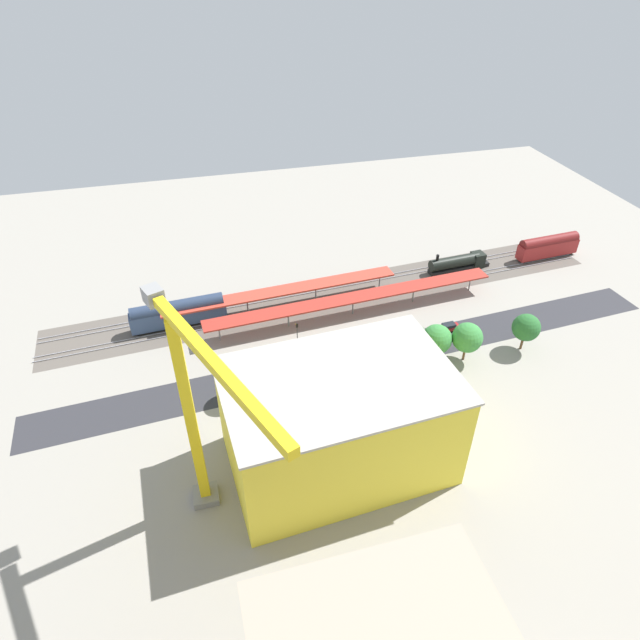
# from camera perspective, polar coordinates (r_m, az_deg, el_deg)

# --- Properties ---
(ground_plane) EXTENTS (202.83, 202.83, 0.00)m
(ground_plane) POSITION_cam_1_polar(r_m,az_deg,el_deg) (107.71, 4.54, -3.01)
(ground_plane) COLOR gray
(ground_plane) RESTS_ON ground
(rail_bed) EXTENTS (127.46, 23.35, 0.01)m
(rail_bed) POSITION_cam_1_polar(r_m,az_deg,el_deg) (123.28, 1.57, 2.74)
(rail_bed) COLOR #5B544C
(rail_bed) RESTS_ON ground
(street_asphalt) EXTENTS (127.08, 18.31, 0.01)m
(street_asphalt) POSITION_cam_1_polar(r_m,az_deg,el_deg) (105.88, 4.97, -3.84)
(street_asphalt) COLOR #2D2D33
(street_asphalt) RESTS_ON ground
(track_rails) EXTENTS (126.43, 16.95, 0.12)m
(track_rails) POSITION_cam_1_polar(r_m,az_deg,el_deg) (123.18, 1.57, 2.81)
(track_rails) COLOR #9E9EA8
(track_rails) RESTS_ON ground
(platform_canopy_near) EXTENTS (64.44, 8.81, 4.35)m
(platform_canopy_near) POSITION_cam_1_polar(r_m,az_deg,el_deg) (114.75, 3.54, 2.35)
(platform_canopy_near) COLOR #A82D23
(platform_canopy_near) RESTS_ON ground
(platform_canopy_far) EXTENTS (52.04, 7.84, 4.43)m
(platform_canopy_far) POSITION_cam_1_polar(r_m,az_deg,el_deg) (117.06, -4.08, 3.11)
(platform_canopy_far) COLOR #C63D2D
(platform_canopy_far) RESTS_ON ground
(locomotive) EXTENTS (15.99, 3.94, 5.19)m
(locomotive) POSITION_cam_1_polar(r_m,az_deg,el_deg) (136.14, 14.60, 5.90)
(locomotive) COLOR black
(locomotive) RESTS_ON ground
(passenger_coach) EXTENTS (16.68, 4.14, 5.98)m
(passenger_coach) POSITION_cam_1_polar(r_m,az_deg,el_deg) (148.15, 23.06, 7.23)
(passenger_coach) COLOR black
(passenger_coach) RESTS_ON ground
(freight_coach_far) EXTENTS (19.87, 4.45, 6.06)m
(freight_coach_far) POSITION_cam_1_polar(r_m,az_deg,el_deg) (115.57, -14.82, 0.77)
(freight_coach_far) COLOR black
(freight_coach_far) RESTS_ON ground
(parked_car_0) EXTENTS (4.84, 2.02, 1.69)m
(parked_car_0) POSITION_cam_1_polar(r_m,az_deg,el_deg) (114.73, 13.47, -0.79)
(parked_car_0) COLOR black
(parked_car_0) RESTS_ON ground
(parked_car_1) EXTENTS (4.62, 2.12, 1.72)m
(parked_car_1) POSITION_cam_1_polar(r_m,az_deg,el_deg) (111.79, 10.12, -1.37)
(parked_car_1) COLOR black
(parked_car_1) RESTS_ON ground
(parked_car_2) EXTENTS (4.52, 2.29, 1.70)m
(parked_car_2) POSITION_cam_1_polar(r_m,az_deg,el_deg) (108.74, 6.53, -2.21)
(parked_car_2) COLOR black
(parked_car_2) RESTS_ON ground
(parked_car_3) EXTENTS (4.20, 2.08, 1.59)m
(parked_car_3) POSITION_cam_1_polar(r_m,az_deg,el_deg) (107.08, 2.68, -2.71)
(parked_car_3) COLOR black
(parked_car_3) RESTS_ON ground
(parked_car_4) EXTENTS (4.51, 2.24, 1.78)m
(parked_car_4) POSITION_cam_1_polar(r_m,az_deg,el_deg) (104.72, -1.83, -3.67)
(parked_car_4) COLOR black
(parked_car_4) RESTS_ON ground
(construction_building) EXTENTS (33.87, 23.09, 16.75)m
(construction_building) POSITION_cam_1_polar(r_m,az_deg,el_deg) (81.29, 1.97, -10.83)
(construction_building) COLOR yellow
(construction_building) RESTS_ON ground
(construction_roof_slab) EXTENTS (34.51, 23.73, 0.40)m
(construction_roof_slab) POSITION_cam_1_polar(r_m,az_deg,el_deg) (75.26, 2.10, -6.37)
(construction_roof_slab) COLOR #ADA89E
(construction_roof_slab) RESTS_ON construction_building
(tower_crane) EXTENTS (12.77, 28.69, 34.31)m
(tower_crane) POSITION_cam_1_polar(r_m,az_deg,el_deg) (67.32, -12.99, -9.14)
(tower_crane) COLOR gray
(tower_crane) RESTS_ON ground
(box_truck_0) EXTENTS (9.78, 2.98, 3.19)m
(box_truck_0) POSITION_cam_1_polar(r_m,az_deg,el_deg) (98.97, 1.82, -5.88)
(box_truck_0) COLOR black
(box_truck_0) RESTS_ON ground
(box_truck_1) EXTENTS (10.06, 3.04, 3.33)m
(box_truck_1) POSITION_cam_1_polar(r_m,az_deg,el_deg) (97.19, 2.12, -6.79)
(box_truck_1) COLOR black
(box_truck_1) RESTS_ON ground
(street_tree_0) EXTENTS (5.41, 5.41, 7.92)m
(street_tree_0) POSITION_cam_1_polar(r_m,az_deg,el_deg) (111.59, 21.04, -0.76)
(street_tree_0) COLOR brown
(street_tree_0) RESTS_ON ground
(street_tree_1) EXTENTS (5.64, 5.64, 7.46)m
(street_tree_1) POSITION_cam_1_polar(r_m,az_deg,el_deg) (101.47, 9.03, -2.90)
(street_tree_1) COLOR brown
(street_tree_1) RESTS_ON ground
(street_tree_2) EXTENTS (5.42, 5.42, 8.07)m
(street_tree_2) POSITION_cam_1_polar(r_m,az_deg,el_deg) (94.43, -8.28, -5.74)
(street_tree_2) COLOR brown
(street_tree_2) RESTS_ON ground
(street_tree_3) EXTENTS (5.77, 5.77, 7.70)m
(street_tree_3) POSITION_cam_1_polar(r_m,az_deg,el_deg) (104.27, 12.28, -2.01)
(street_tree_3) COLOR brown
(street_tree_3) RESTS_ON ground
(street_tree_4) EXTENTS (5.82, 5.82, 8.23)m
(street_tree_4) POSITION_cam_1_polar(r_m,az_deg,el_deg) (105.20, 15.37, -1.82)
(street_tree_4) COLOR brown
(street_tree_4) RESTS_ON ground
(traffic_light) EXTENTS (0.50, 0.36, 7.16)m
(traffic_light) POSITION_cam_1_polar(r_m,az_deg,el_deg) (103.54, -2.44, -1.45)
(traffic_light) COLOR #333333
(traffic_light) RESTS_ON ground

